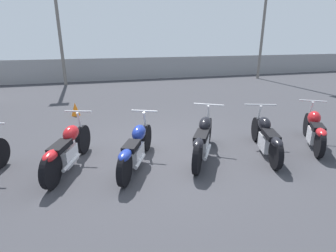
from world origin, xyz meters
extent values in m
plane|color=#38383D|center=(0.00, 0.00, 0.00)|extent=(60.00, 60.00, 0.00)
cube|color=gray|center=(0.00, 11.01, 0.65)|extent=(40.00, 0.04, 1.30)
cylinder|color=slate|center=(-2.80, 10.08, 3.41)|extent=(0.16, 0.16, 6.82)
cylinder|color=slate|center=(8.70, 9.33, 4.31)|extent=(0.16, 0.16, 8.62)
cylinder|color=black|center=(-1.76, 0.55, 0.31)|extent=(0.31, 0.62, 0.62)
cylinder|color=black|center=(-2.25, -0.80, 0.31)|extent=(0.31, 0.62, 0.62)
cube|color=silver|center=(-2.03, -0.19, 0.28)|extent=(0.37, 0.55, 0.34)
ellipsoid|color=red|center=(-1.94, 0.04, 0.65)|extent=(0.40, 0.54, 0.29)
cube|color=black|center=(-2.11, -0.42, 0.58)|extent=(0.42, 0.62, 0.10)
ellipsoid|color=red|center=(-2.23, -0.75, 0.56)|extent=(0.34, 0.48, 0.16)
cylinder|color=silver|center=(-1.79, 0.46, 0.97)|extent=(0.55, 0.23, 0.04)
cylinder|color=silver|center=(-1.77, 0.50, 0.64)|extent=(0.13, 0.25, 0.64)
cylinder|color=silver|center=(-1.97, -0.37, 0.22)|extent=(0.30, 0.66, 0.07)
cylinder|color=black|center=(-0.40, 0.29, 0.30)|extent=(0.35, 0.58, 0.59)
cylinder|color=black|center=(-1.06, -1.07, 0.30)|extent=(0.35, 0.58, 0.59)
cube|color=silver|center=(-0.76, -0.46, 0.27)|extent=(0.42, 0.58, 0.33)
ellipsoid|color=navy|center=(-0.65, -0.22, 0.62)|extent=(0.45, 0.58, 0.29)
cube|color=black|center=(-0.88, -0.69, 0.55)|extent=(0.43, 0.54, 0.10)
ellipsoid|color=navy|center=(-1.04, -1.03, 0.53)|extent=(0.37, 0.48, 0.16)
cylinder|color=silver|center=(-0.44, 0.20, 0.94)|extent=(0.52, 0.28, 0.04)
cylinder|color=silver|center=(-0.42, 0.25, 0.62)|extent=(0.15, 0.24, 0.63)
cylinder|color=silver|center=(-0.72, -0.65, 0.21)|extent=(0.32, 0.55, 0.07)
cylinder|color=black|center=(1.06, 0.21, 0.33)|extent=(0.43, 0.60, 0.65)
cylinder|color=black|center=(0.28, -1.03, 0.33)|extent=(0.43, 0.60, 0.65)
cube|color=silver|center=(0.63, -0.48, 0.29)|extent=(0.45, 0.55, 0.36)
ellipsoid|color=black|center=(0.77, -0.27, 0.68)|extent=(0.50, 0.59, 0.30)
cube|color=black|center=(0.50, -0.69, 0.60)|extent=(0.52, 0.63, 0.10)
ellipsoid|color=black|center=(0.31, -0.99, 0.59)|extent=(0.40, 0.48, 0.16)
cylinder|color=silver|center=(1.01, 0.12, 1.00)|extent=(0.59, 0.39, 0.04)
cylinder|color=silver|center=(1.03, 0.16, 0.66)|extent=(0.18, 0.24, 0.66)
cylinder|color=silver|center=(0.66, -0.66, 0.23)|extent=(0.44, 0.65, 0.07)
cylinder|color=black|center=(2.31, 0.10, 0.29)|extent=(0.29, 0.58, 0.58)
cylinder|color=black|center=(1.81, -1.28, 0.29)|extent=(0.29, 0.58, 0.58)
cube|color=silver|center=(2.03, -0.66, 0.26)|extent=(0.37, 0.56, 0.32)
ellipsoid|color=black|center=(2.12, -0.42, 0.61)|extent=(0.39, 0.53, 0.29)
cube|color=black|center=(1.95, -0.89, 0.54)|extent=(0.42, 0.62, 0.10)
ellipsoid|color=black|center=(1.83, -1.23, 0.53)|extent=(0.34, 0.48, 0.16)
cylinder|color=silver|center=(2.28, 0.01, 0.93)|extent=(0.69, 0.28, 0.04)
cylinder|color=silver|center=(2.29, 0.06, 0.61)|extent=(0.13, 0.25, 0.63)
cylinder|color=silver|center=(2.10, -0.84, 0.20)|extent=(0.32, 0.72, 0.07)
cylinder|color=black|center=(3.79, 0.04, 0.30)|extent=(0.41, 0.55, 0.59)
cylinder|color=black|center=(3.03, -1.10, 0.30)|extent=(0.41, 0.55, 0.59)
cube|color=silver|center=(3.37, -0.59, 0.27)|extent=(0.44, 0.52, 0.33)
ellipsoid|color=red|center=(3.50, -0.39, 0.62)|extent=(0.47, 0.51, 0.32)
cube|color=black|center=(3.24, -0.78, 0.54)|extent=(0.45, 0.51, 0.10)
ellipsoid|color=red|center=(3.06, -1.06, 0.53)|extent=(0.41, 0.48, 0.16)
cylinder|color=silver|center=(3.74, -0.04, 0.94)|extent=(0.53, 0.37, 0.04)
cylinder|color=silver|center=(3.76, 0.00, 0.62)|extent=(0.18, 0.23, 0.63)
cylinder|color=silver|center=(3.40, -0.77, 0.21)|extent=(0.40, 0.54, 0.07)
cone|color=orange|center=(-2.05, 3.69, 0.21)|extent=(0.28, 0.28, 0.43)
camera|label=1|loc=(-1.48, -5.10, 2.41)|focal=28.00mm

